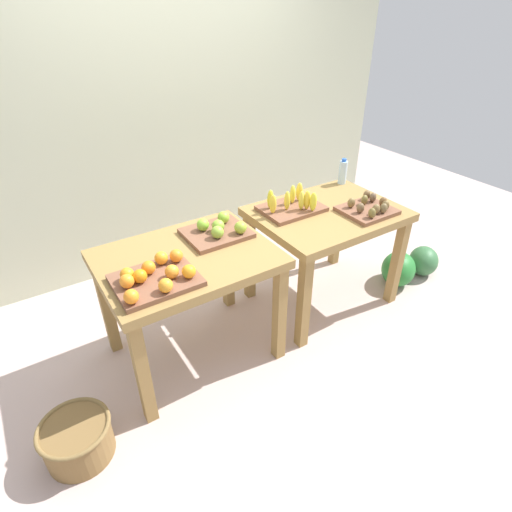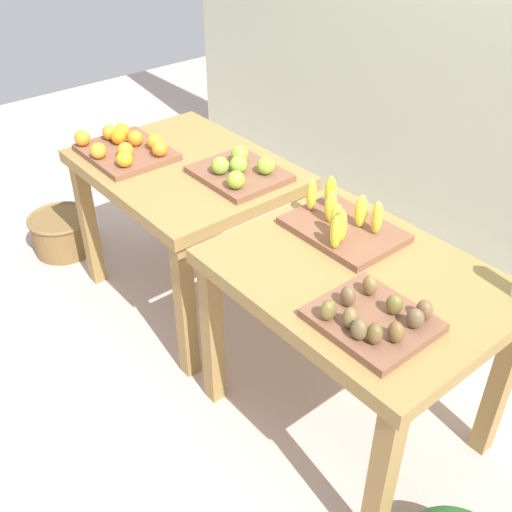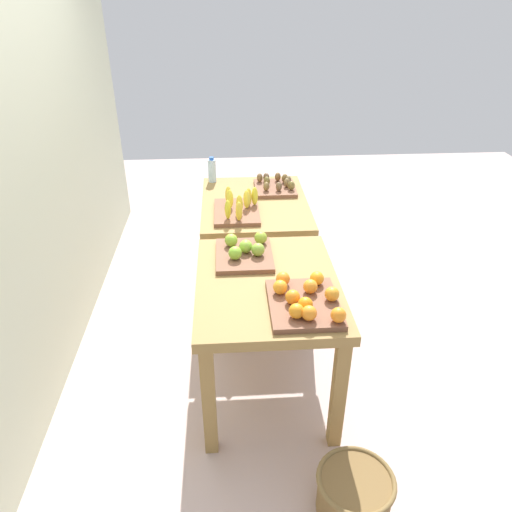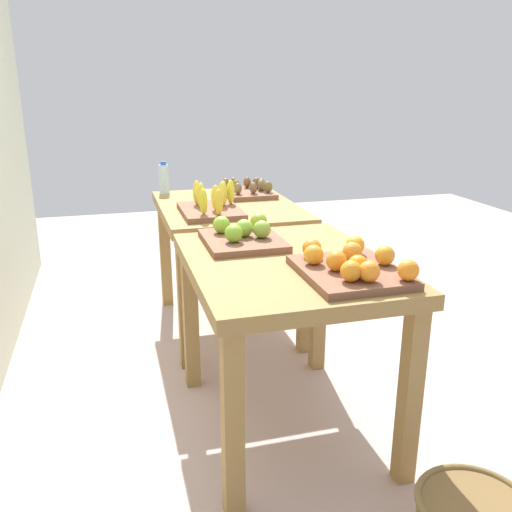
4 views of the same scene
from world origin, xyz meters
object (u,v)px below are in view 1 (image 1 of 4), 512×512
Objects in this scene: apple_bin at (218,230)px; wicker_basket at (77,439)px; banana_crate at (292,205)px; kiwi_bin at (369,208)px; display_table_left at (188,272)px; orange_bin at (155,277)px; water_bottle at (343,172)px; display_table_right at (326,225)px; watermelon_pile at (409,266)px.

apple_bin is 1.06× the size of wicker_basket.
banana_crate is 1.22× the size of kiwi_bin.
display_table_left is 0.92m from banana_crate.
orange_bin is 1.01× the size of banana_crate.
water_bottle is at bearing 9.40° from apple_bin.
water_bottle reaches higher than kiwi_bin.
display_table_right is 2.09m from wicker_basket.
orange_bin is at bearing 16.69° from wicker_basket.
display_table_left is at bearing 180.00° from display_table_right.
kiwi_bin reaches higher than display_table_left.
orange_bin is 1.60m from kiwi_bin.
orange_bin is 1.19m from banana_crate.
banana_crate is (0.62, 0.02, 0.01)m from apple_bin.
orange_bin is 1.88m from water_bottle.
display_table_right is at bearing 140.52° from kiwi_bin.
apple_bin reaches higher than wicker_basket.
water_bottle is 2.63m from wicker_basket.
apple_bin is 1.42m from wicker_basket.
orange_bin is 0.61× the size of watermelon_pile.
kiwi_bin is (1.06, -0.30, -0.00)m from apple_bin.
display_table_left is 0.34m from apple_bin.
orange_bin is (-0.26, -0.17, 0.16)m from display_table_left.
kiwi_bin is (0.44, -0.32, -0.01)m from banana_crate.
banana_crate is (0.90, 0.14, 0.16)m from display_table_left.
banana_crate is 1.17× the size of wicker_basket.
banana_crate is (-0.22, 0.14, 0.16)m from display_table_right.
banana_crate reaches higher than display_table_right.
watermelon_pile is (0.39, -0.54, -0.76)m from water_bottle.
banana_crate reaches higher than watermelon_pile.
display_table_right is 2.60× the size of apple_bin.
kiwi_bin is at bearing -39.48° from display_table_right.
water_bottle reaches higher than apple_bin.
banana_crate is 2.10× the size of water_bottle.
kiwi_bin is at bearing -7.72° from display_table_left.
watermelon_pile reaches higher than wicker_basket.
water_bottle is at bearing 66.87° from kiwi_bin.
kiwi_bin is (1.60, -0.01, -0.01)m from orange_bin.
apple_bin is at bearing 22.12° from wicker_basket.
watermelon_pile is 2.81m from wicker_basket.
display_table_right is (1.12, 0.00, 0.00)m from display_table_left.
watermelon_pile is at bearing -2.73° from kiwi_bin.
watermelon_pile is at bearing -18.37° from banana_crate.
display_table_left is at bearing -168.22° from water_bottle.
apple_bin reaches higher than display_table_right.
display_table_right is at bearing -31.49° from banana_crate.
display_table_right is 2.89× the size of kiwi_bin.
display_table_right is 2.33× the size of orange_bin.
apple_bin reaches higher than watermelon_pile.
apple_bin is at bearing 164.46° from kiwi_bin.
water_bottle is at bearing 11.78° from display_table_left.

